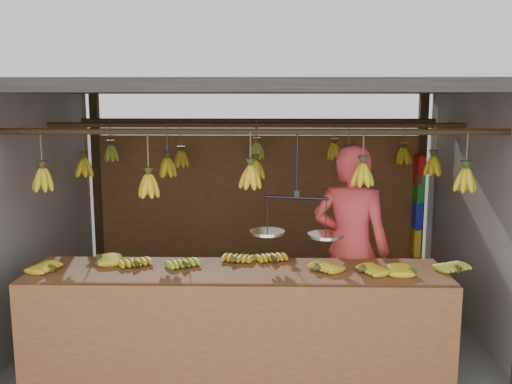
{
  "coord_description": "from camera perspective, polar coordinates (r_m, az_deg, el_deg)",
  "views": [
    {
      "loc": [
        0.12,
        -5.47,
        2.28
      ],
      "look_at": [
        0.0,
        0.3,
        1.3
      ],
      "focal_mm": 40.0,
      "sensor_mm": 36.0,
      "label": 1
    }
  ],
  "objects": [
    {
      "name": "ground",
      "position": [
        5.93,
        -0.06,
        -12.98
      ],
      "size": [
        80.0,
        80.0,
        0.0
      ],
      "primitive_type": "plane",
      "color": "#5B5B57"
    },
    {
      "name": "stall",
      "position": [
        5.81,
        0.01,
        6.59
      ],
      "size": [
        4.3,
        3.3,
        2.4
      ],
      "color": "black",
      "rests_on": "ground"
    },
    {
      "name": "counter",
      "position": [
        4.54,
        -1.86,
        -10.63
      ],
      "size": [
        3.55,
        0.76,
        0.96
      ],
      "color": "brown",
      "rests_on": "ground"
    },
    {
      "name": "hanging_bananas",
      "position": [
        5.51,
        -0.0,
        2.7
      ],
      "size": [
        3.54,
        2.19,
        0.38
      ],
      "color": "#B79913",
      "rests_on": "ground"
    },
    {
      "name": "balance_scale",
      "position": [
        4.6,
        4.04,
        -3.68
      ],
      "size": [
        0.74,
        0.37,
        0.84
      ],
      "color": "black",
      "rests_on": "ground"
    },
    {
      "name": "vendor",
      "position": [
        5.11,
        9.44,
        -5.72
      ],
      "size": [
        0.8,
        0.67,
        1.88
      ],
      "primitive_type": "imported",
      "rotation": [
        0.0,
        0.0,
        2.76
      ],
      "color": "#BF3333",
      "rests_on": "ground"
    },
    {
      "name": "bag_bundles",
      "position": [
        7.18,
        15.86,
        -1.12
      ],
      "size": [
        0.08,
        0.26,
        1.23
      ],
      "color": "red",
      "rests_on": "ground"
    }
  ]
}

